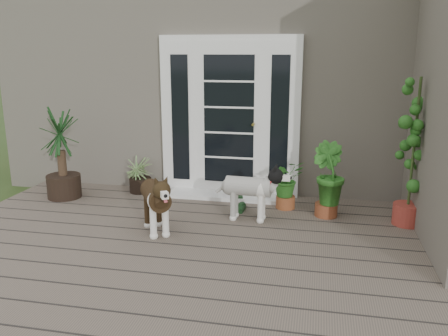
# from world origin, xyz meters

# --- Properties ---
(deck) EXTENTS (6.20, 4.60, 0.12)m
(deck) POSITION_xyz_m (0.00, 0.40, 0.06)
(deck) COLOR #6B5B4C
(deck) RESTS_ON ground
(house_main) EXTENTS (7.40, 4.00, 3.10)m
(house_main) POSITION_xyz_m (0.00, 4.65, 1.55)
(house_main) COLOR #665E54
(house_main) RESTS_ON ground
(door_unit) EXTENTS (1.90, 0.14, 2.15)m
(door_unit) POSITION_xyz_m (-0.20, 2.60, 1.19)
(door_unit) COLOR white
(door_unit) RESTS_ON deck
(door_step) EXTENTS (1.60, 0.40, 0.05)m
(door_step) POSITION_xyz_m (-0.20, 2.40, 0.14)
(door_step) COLOR white
(door_step) RESTS_ON deck
(brindle_dog) EXTENTS (0.66, 0.80, 0.62)m
(brindle_dog) POSITION_xyz_m (-0.71, 1.02, 0.43)
(brindle_dog) COLOR #3F2B17
(brindle_dog) RESTS_ON deck
(white_dog) EXTENTS (0.73, 0.34, 0.60)m
(white_dog) POSITION_xyz_m (0.22, 1.61, 0.42)
(white_dog) COLOR silver
(white_dog) RESTS_ON deck
(spider_plant) EXTENTS (0.62, 0.62, 0.55)m
(spider_plant) POSITION_xyz_m (-1.44, 2.40, 0.39)
(spider_plant) COLOR #7A8E57
(spider_plant) RESTS_ON deck
(yucca) EXTENTS (1.03, 1.03, 1.24)m
(yucca) POSITION_xyz_m (-2.37, 1.96, 0.74)
(yucca) COLOR black
(yucca) RESTS_ON deck
(herb_a) EXTENTS (0.58, 0.58, 0.54)m
(herb_a) POSITION_xyz_m (0.62, 2.12, 0.39)
(herb_a) COLOR #1C6523
(herb_a) RESTS_ON deck
(herb_b) EXTENTS (0.64, 0.64, 0.68)m
(herb_b) POSITION_xyz_m (1.13, 1.92, 0.46)
(herb_b) COLOR #1F4D16
(herb_b) RESTS_ON deck
(herb_c) EXTENTS (0.52, 0.52, 0.58)m
(herb_c) POSITION_xyz_m (2.32, 2.36, 0.41)
(herb_c) COLOR #1D4E16
(herb_c) RESTS_ON deck
(sapling) EXTENTS (0.66, 0.66, 1.74)m
(sapling) POSITION_xyz_m (2.04, 1.82, 0.99)
(sapling) COLOR #1C5819
(sapling) RESTS_ON deck
(clog_left) EXTENTS (0.19, 0.31, 0.09)m
(clog_left) POSITION_xyz_m (-0.02, 2.34, 0.16)
(clog_left) COLOR #163818
(clog_left) RESTS_ON deck
(clog_right) EXTENTS (0.14, 0.26, 0.08)m
(clog_right) POSITION_xyz_m (0.08, 1.90, 0.16)
(clog_right) COLOR black
(clog_right) RESTS_ON deck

